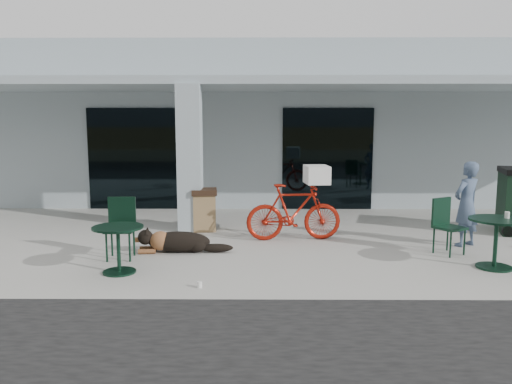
{
  "coord_description": "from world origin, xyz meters",
  "views": [
    {
      "loc": [
        0.0,
        -8.33,
        2.35
      ],
      "look_at": [
        -0.08,
        1.17,
        1.0
      ],
      "focal_mm": 35.0,
      "sensor_mm": 36.0,
      "label": 1
    }
  ],
  "objects_px": {
    "cafe_table_far": "(496,244)",
    "cafe_chair_far_a": "(450,227)",
    "bicycle": "(294,212)",
    "person": "(466,204)",
    "dog": "(179,240)",
    "cafe_chair_near": "(120,229)",
    "trash_receptacle": "(205,210)",
    "cafe_table_near": "(119,250)"
  },
  "relations": [
    {
      "from": "cafe_chair_near",
      "to": "trash_receptacle",
      "type": "relative_size",
      "value": 1.16
    },
    {
      "from": "dog",
      "to": "cafe_chair_near",
      "type": "distance_m",
      "value": 1.08
    },
    {
      "from": "cafe_chair_far_a",
      "to": "cafe_chair_near",
      "type": "bearing_deg",
      "value": 153.37
    },
    {
      "from": "cafe_table_near",
      "to": "cafe_table_far",
      "type": "relative_size",
      "value": 0.91
    },
    {
      "from": "cafe_chair_far_a",
      "to": "trash_receptacle",
      "type": "xyz_separation_m",
      "value": [
        -4.57,
        1.92,
        -0.04
      ]
    },
    {
      "from": "bicycle",
      "to": "cafe_table_near",
      "type": "height_order",
      "value": "bicycle"
    },
    {
      "from": "dog",
      "to": "cafe_chair_far_a",
      "type": "bearing_deg",
      "value": -6.48
    },
    {
      "from": "bicycle",
      "to": "trash_receptacle",
      "type": "relative_size",
      "value": 2.07
    },
    {
      "from": "bicycle",
      "to": "person",
      "type": "bearing_deg",
      "value": -103.45
    },
    {
      "from": "cafe_table_near",
      "to": "person",
      "type": "height_order",
      "value": "person"
    },
    {
      "from": "cafe_table_near",
      "to": "cafe_chair_near",
      "type": "xyz_separation_m",
      "value": [
        -0.2,
        0.8,
        0.16
      ]
    },
    {
      "from": "cafe_table_near",
      "to": "cafe_chair_far_a",
      "type": "height_order",
      "value": "cafe_chair_far_a"
    },
    {
      "from": "bicycle",
      "to": "cafe_chair_far_a",
      "type": "xyz_separation_m",
      "value": [
        2.7,
        -1.04,
        -0.07
      ]
    },
    {
      "from": "cafe_chair_far_a",
      "to": "trash_receptacle",
      "type": "distance_m",
      "value": 4.96
    },
    {
      "from": "dog",
      "to": "trash_receptacle",
      "type": "relative_size",
      "value": 1.43
    },
    {
      "from": "dog",
      "to": "cafe_table_near",
      "type": "xyz_separation_m",
      "value": [
        -0.74,
        -1.24,
        0.15
      ]
    },
    {
      "from": "cafe_chair_near",
      "to": "dog",
      "type": "bearing_deg",
      "value": 21.78
    },
    {
      "from": "cafe_chair_near",
      "to": "person",
      "type": "distance_m",
      "value": 6.37
    },
    {
      "from": "cafe_chair_near",
      "to": "person",
      "type": "xyz_separation_m",
      "value": [
        6.29,
        0.95,
        0.28
      ]
    },
    {
      "from": "cafe_table_near",
      "to": "cafe_chair_far_a",
      "type": "bearing_deg",
      "value": 11.71
    },
    {
      "from": "bicycle",
      "to": "cafe_chair_near",
      "type": "height_order",
      "value": "bicycle"
    },
    {
      "from": "person",
      "to": "cafe_table_far",
      "type": "bearing_deg",
      "value": 54.3
    },
    {
      "from": "cafe_table_far",
      "to": "cafe_chair_far_a",
      "type": "xyz_separation_m",
      "value": [
        -0.42,
        0.85,
        0.09
      ]
    },
    {
      "from": "cafe_chair_near",
      "to": "trash_receptacle",
      "type": "distance_m",
      "value": 2.57
    },
    {
      "from": "bicycle",
      "to": "dog",
      "type": "height_order",
      "value": "bicycle"
    },
    {
      "from": "bicycle",
      "to": "cafe_table_near",
      "type": "bearing_deg",
      "value": 121.79
    },
    {
      "from": "cafe_table_far",
      "to": "cafe_table_near",
      "type": "bearing_deg",
      "value": -177.13
    },
    {
      "from": "cafe_table_near",
      "to": "person",
      "type": "distance_m",
      "value": 6.36
    },
    {
      "from": "dog",
      "to": "person",
      "type": "distance_m",
      "value": 5.41
    },
    {
      "from": "dog",
      "to": "cafe_chair_far_a",
      "type": "relative_size",
      "value": 1.31
    },
    {
      "from": "dog",
      "to": "cafe_table_far",
      "type": "distance_m",
      "value": 5.34
    },
    {
      "from": "cafe_table_near",
      "to": "person",
      "type": "relative_size",
      "value": 0.49
    },
    {
      "from": "trash_receptacle",
      "to": "cafe_chair_far_a",
      "type": "bearing_deg",
      "value": -22.82
    },
    {
      "from": "cafe_table_near",
      "to": "trash_receptacle",
      "type": "bearing_deg",
      "value": 72.0
    },
    {
      "from": "dog",
      "to": "cafe_table_far",
      "type": "relative_size",
      "value": 1.51
    },
    {
      "from": "cafe_chair_far_a",
      "to": "person",
      "type": "bearing_deg",
      "value": 18.92
    },
    {
      "from": "dog",
      "to": "cafe_table_near",
      "type": "bearing_deg",
      "value": -126.02
    },
    {
      "from": "bicycle",
      "to": "cafe_table_far",
      "type": "relative_size",
      "value": 2.18
    },
    {
      "from": "cafe_table_near",
      "to": "cafe_chair_near",
      "type": "bearing_deg",
      "value": 103.74
    },
    {
      "from": "dog",
      "to": "bicycle",
      "type": "bearing_deg",
      "value": 18.69
    },
    {
      "from": "dog",
      "to": "cafe_table_far",
      "type": "height_order",
      "value": "cafe_table_far"
    },
    {
      "from": "bicycle",
      "to": "person",
      "type": "relative_size",
      "value": 1.17
    }
  ]
}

